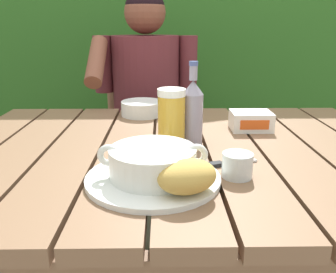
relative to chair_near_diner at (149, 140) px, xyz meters
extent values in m
cube|color=brown|center=(-0.32, -0.90, 0.26)|extent=(0.14, 0.94, 0.04)
cube|color=brown|center=(-0.17, -0.90, 0.26)|extent=(0.14, 0.94, 0.04)
cube|color=brown|center=(-0.02, -0.90, 0.26)|extent=(0.14, 0.94, 0.04)
cube|color=brown|center=(0.13, -0.90, 0.26)|extent=(0.14, 0.94, 0.04)
cube|color=brown|center=(0.27, -0.90, 0.26)|extent=(0.14, 0.94, 0.04)
cube|color=brown|center=(0.42, -0.90, 0.26)|extent=(0.14, 0.94, 0.04)
cube|color=brown|center=(0.57, -0.90, 0.26)|extent=(0.14, 0.94, 0.04)
cube|color=brown|center=(0.13, -0.47, 0.20)|extent=(1.28, 0.03, 0.08)
cube|color=brown|center=(-0.49, -0.48, -0.12)|extent=(0.06, 0.06, 0.73)
cube|color=brown|center=(0.74, -0.48, -0.12)|extent=(0.06, 0.06, 0.73)
cube|color=#2C5F20|center=(0.13, 0.68, 0.47)|extent=(3.47, 0.60, 1.91)
cylinder|color=#4C3823|center=(-0.79, 0.83, 0.59)|extent=(0.10, 0.10, 2.16)
cylinder|color=#4C3823|center=(1.28, 0.83, 0.15)|extent=(0.10, 0.10, 1.27)
cylinder|color=#4C3823|center=(0.33, 0.83, 0.36)|extent=(0.10, 0.10, 1.69)
cylinder|color=brown|center=(0.22, -0.25, -0.26)|extent=(0.04, 0.04, 0.46)
cylinder|color=brown|center=(-0.22, -0.25, -0.26)|extent=(0.04, 0.04, 0.46)
cylinder|color=brown|center=(0.22, 0.14, -0.26)|extent=(0.04, 0.04, 0.46)
cylinder|color=brown|center=(-0.22, 0.14, -0.26)|extent=(0.04, 0.04, 0.46)
cube|color=brown|center=(0.00, -0.06, -0.02)|extent=(0.48, 0.43, 0.02)
cylinder|color=brown|center=(0.22, 0.14, 0.23)|extent=(0.04, 0.04, 0.52)
cylinder|color=brown|center=(-0.22, 0.14, 0.23)|extent=(0.04, 0.04, 0.52)
cube|color=brown|center=(0.00, 0.14, 0.16)|extent=(0.44, 0.02, 0.04)
cube|color=brown|center=(0.00, 0.14, 0.29)|extent=(0.44, 0.02, 0.04)
cube|color=brown|center=(0.00, 0.14, 0.42)|extent=(0.44, 0.02, 0.04)
cylinder|color=maroon|center=(0.08, -0.36, -0.26)|extent=(0.11, 0.11, 0.45)
cylinder|color=maroon|center=(0.08, -0.26, 0.02)|extent=(0.13, 0.40, 0.13)
cylinder|color=maroon|center=(-0.09, -0.36, -0.26)|extent=(0.11, 0.11, 0.45)
cylinder|color=maroon|center=(-0.08, -0.26, 0.02)|extent=(0.13, 0.40, 0.13)
cylinder|color=maroon|center=(0.00, -0.16, 0.29)|extent=(0.32, 0.32, 0.54)
sphere|color=brown|center=(0.00, -0.16, 0.66)|extent=(0.19, 0.19, 0.19)
sphere|color=black|center=(0.00, -0.16, 0.68)|extent=(0.18, 0.18, 0.18)
cylinder|color=maroon|center=(0.20, -0.18, 0.43)|extent=(0.08, 0.08, 0.26)
cylinder|color=maroon|center=(-0.20, -0.18, 0.43)|extent=(0.08, 0.08, 0.26)
cylinder|color=brown|center=(-0.20, -0.34, 0.46)|extent=(0.07, 0.25, 0.21)
cylinder|color=white|center=(0.06, -1.13, 0.29)|extent=(0.30, 0.30, 0.01)
cylinder|color=white|center=(0.06, -1.13, 0.32)|extent=(0.19, 0.19, 0.06)
cylinder|color=orange|center=(0.06, -1.13, 0.34)|extent=(0.17, 0.17, 0.01)
torus|color=white|center=(-0.04, -1.13, 0.34)|extent=(0.05, 0.01, 0.05)
torus|color=white|center=(0.15, -1.13, 0.34)|extent=(0.05, 0.01, 0.05)
ellipsoid|color=gold|center=(0.12, -1.21, 0.32)|extent=(0.15, 0.13, 0.07)
cylinder|color=gold|center=(0.10, -0.91, 0.35)|extent=(0.08, 0.08, 0.15)
cylinder|color=white|center=(0.10, -0.91, 0.43)|extent=(0.08, 0.08, 0.02)
cylinder|color=gray|center=(0.16, -0.88, 0.35)|extent=(0.06, 0.06, 0.14)
cone|color=gray|center=(0.16, -0.88, 0.44)|extent=(0.06, 0.06, 0.04)
cylinder|color=gray|center=(0.16, -0.88, 0.48)|extent=(0.02, 0.02, 0.04)
cylinder|color=#485590|center=(0.16, -0.88, 0.51)|extent=(0.02, 0.02, 0.01)
cylinder|color=silver|center=(0.25, -1.11, 0.31)|extent=(0.07, 0.07, 0.06)
cube|color=white|center=(0.37, -0.74, 0.31)|extent=(0.13, 0.10, 0.06)
cube|color=#DF531B|center=(0.37, -0.79, 0.31)|extent=(0.09, 0.00, 0.03)
cube|color=silver|center=(0.25, -1.04, 0.28)|extent=(0.12, 0.06, 0.00)
cube|color=black|center=(0.19, -1.06, 0.28)|extent=(0.07, 0.04, 0.01)
cylinder|color=white|center=(0.00, -0.54, 0.31)|extent=(0.16, 0.16, 0.05)
camera|label=1|loc=(0.08, -1.83, 0.61)|focal=37.03mm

